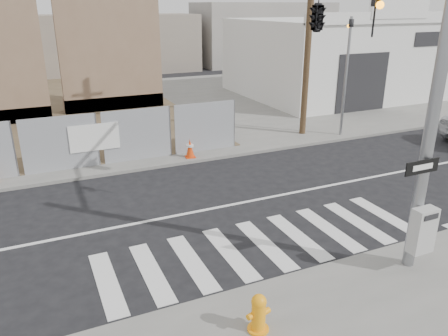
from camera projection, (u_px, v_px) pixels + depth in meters
name	position (u px, v px, depth m)	size (l,w,h in m)	color
ground	(225.00, 206.00, 13.34)	(100.00, 100.00, 0.00)	black
sidewalk_far	(125.00, 110.00, 25.26)	(50.00, 20.00, 0.12)	slate
signal_pole	(350.00, 47.00, 10.88)	(0.96, 5.87, 7.00)	gray
far_signal_pole	(347.00, 61.00, 19.13)	(0.16, 0.20, 5.60)	gray
concrete_wall_right	(111.00, 51.00, 23.97)	(5.50, 1.30, 8.00)	brown
auto_shop	(336.00, 57.00, 28.91)	(12.00, 10.20, 5.95)	silver
utility_pole_right	(310.00, 19.00, 18.71)	(1.60, 0.28, 10.00)	brown
fire_hydrant	(259.00, 313.00, 7.96)	(0.50, 0.50, 0.77)	#FF9B0E
traffic_cone_d	(190.00, 148.00, 17.14)	(0.43, 0.43, 0.75)	red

